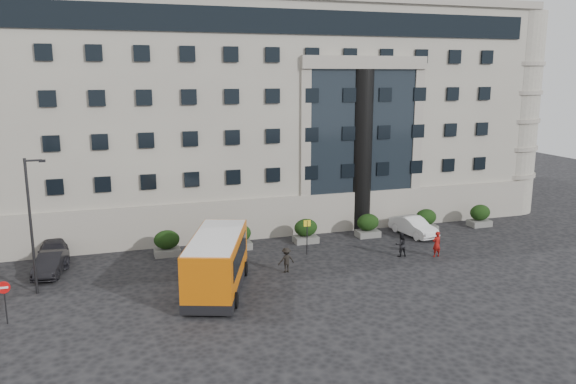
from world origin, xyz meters
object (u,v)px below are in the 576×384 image
parked_car_b (51,264)px  white_taxi (413,226)px  no_entry_sign (4,294)px  minibus (217,261)px  hedge_b (239,237)px  hedge_e (426,220)px  parked_car_c (54,252)px  bus_stop_sign (307,231)px  hedge_c (306,231)px  pedestrian_c (286,260)px  pedestrian_b (401,245)px  pedestrian_a (437,244)px  hedge_d (368,225)px  hedge_a (167,243)px  street_lamp (32,221)px  hedge_f (480,215)px

parked_car_b → white_taxi: size_ratio=0.93×
no_entry_sign → minibus: size_ratio=0.27×
hedge_b → hedge_e: size_ratio=1.00×
hedge_e → parked_car_b: hedge_e is taller
parked_car_c → bus_stop_sign: bearing=-15.4°
hedge_c → pedestrian_c: bearing=-120.2°
no_entry_sign → parked_car_b: bearing=78.4°
pedestrian_c → no_entry_sign: bearing=5.9°
pedestrian_b → pedestrian_c: size_ratio=1.04×
hedge_c → pedestrian_a: (7.60, -6.03, -0.01)m
hedge_d → parked_car_b: bearing=-176.2°
pedestrian_c → hedge_d: bearing=-150.6°
hedge_a → street_lamp: 9.89m
no_entry_sign → pedestrian_a: 27.16m
hedge_b → pedestrian_c: size_ratio=1.11×
bus_stop_sign → hedge_e: bearing=13.9°
parked_car_b → pedestrian_a: size_ratio=2.29×
street_lamp → no_entry_sign: size_ratio=3.45×
minibus → hedge_e: bearing=41.5°
hedge_f → pedestrian_c: bearing=-162.9°
hedge_b → parked_car_c: bearing=175.8°
hedge_c → hedge_d: 5.20m
street_lamp → parked_car_b: street_lamp is taller
hedge_e → bus_stop_sign: 11.67m
hedge_e → pedestrian_c: bearing=-157.1°
hedge_e → no_entry_sign: (-29.80, -8.84, 0.72)m
hedge_a → hedge_b: same height
parked_car_b → parked_car_c: 2.48m
hedge_e → minibus: bearing=-157.9°
hedge_a → hedge_e: same height
bus_stop_sign → no_entry_sign: bearing=-161.9°
hedge_b → pedestrian_a: 14.15m
hedge_f → white_taxi: size_ratio=0.41×
hedge_e → pedestrian_a: 6.65m
hedge_a → minibus: (2.16, -7.55, 0.91)m
pedestrian_c → pedestrian_b: bearing=179.5°
parked_car_c → pedestrian_c: bearing=-28.0°
pedestrian_a → pedestrian_c: pedestrian_a is taller
pedestrian_b → pedestrian_c: bearing=4.1°
parked_car_b → pedestrian_c: size_ratio=2.55×
pedestrian_a → parked_car_c: bearing=-21.6°
hedge_b → parked_car_c: hedge_b is taller
minibus → parked_car_c: (-9.66, 8.49, -1.14)m
hedge_b → minibus: size_ratio=0.22×
parked_car_c → hedge_d: bearing=-5.3°
no_entry_sign → hedge_c: bearing=24.5°
parked_car_c → pedestrian_b: 23.95m
hedge_b → parked_car_c: size_ratio=0.38×
bus_stop_sign → hedge_f: bearing=9.6°
no_entry_sign → pedestrian_b: 24.93m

